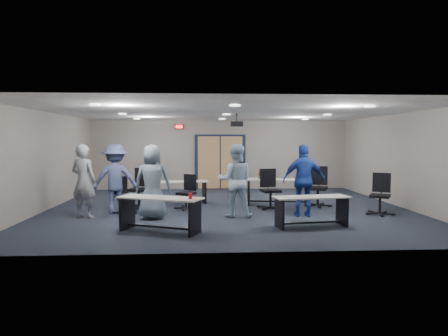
{
  "coord_description": "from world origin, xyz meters",
  "views": [
    {
      "loc": [
        -0.72,
        -11.2,
        1.93
      ],
      "look_at": [
        -0.12,
        -0.3,
        1.16
      ],
      "focal_mm": 32.0,
      "sensor_mm": 36.0,
      "label": 1
    }
  ],
  "objects": [
    {
      "name": "exit_sign",
      "position": [
        -1.6,
        4.44,
        2.45
      ],
      "size": [
        0.32,
        0.07,
        0.18
      ],
      "color": "black",
      "rests_on": "back_wall"
    },
    {
      "name": "table_back_left",
      "position": [
        -1.39,
        0.86,
        0.47
      ],
      "size": [
        1.76,
        0.85,
        0.68
      ],
      "rotation": [
        0.0,
        0.0,
        0.18
      ],
      "color": "#AFADA5",
      "rests_on": "floor"
    },
    {
      "name": "left_wall",
      "position": [
        -5.0,
        0.0,
        1.35
      ],
      "size": [
        0.04,
        9.0,
        2.7
      ],
      "primitive_type": "cube",
      "color": "gray",
      "rests_on": "floor"
    },
    {
      "name": "right_wall",
      "position": [
        5.0,
        0.0,
        1.35
      ],
      "size": [
        0.04,
        9.0,
        2.7
      ],
      "primitive_type": "cube",
      "color": "gray",
      "rests_on": "floor"
    },
    {
      "name": "ceiling",
      "position": [
        0.0,
        0.0,
        2.7
      ],
      "size": [
        10.0,
        9.0,
        0.04
      ],
      "primitive_type": "cube",
      "color": "silver",
      "rests_on": "back_wall"
    },
    {
      "name": "ceiling_projector",
      "position": [
        0.3,
        0.5,
        2.4
      ],
      "size": [
        0.35,
        0.32,
        0.37
      ],
      "color": "black",
      "rests_on": "ceiling"
    },
    {
      "name": "table_front_left",
      "position": [
        -1.6,
        -2.85,
        0.5
      ],
      "size": [
        1.9,
        1.26,
        0.85
      ],
      "rotation": [
        0.0,
        0.0,
        -0.4
      ],
      "color": "#AFADA5",
      "rests_on": "floor"
    },
    {
      "name": "back_wall",
      "position": [
        0.0,
        4.5,
        1.35
      ],
      "size": [
        10.0,
        0.04,
        2.7
      ],
      "primitive_type": "cube",
      "color": "gray",
      "rests_on": "floor"
    },
    {
      "name": "person_plaid",
      "position": [
        -1.92,
        -1.44,
        0.92
      ],
      "size": [
        0.91,
        0.61,
        1.83
      ],
      "primitive_type": "imported",
      "rotation": [
        0.0,
        0.0,
        3.11
      ],
      "color": "slate",
      "rests_on": "floor"
    },
    {
      "name": "person_gray",
      "position": [
        -3.64,
        -1.24,
        0.92
      ],
      "size": [
        0.78,
        0.64,
        1.83
      ],
      "primitive_type": "imported",
      "rotation": [
        0.0,
        0.0,
        2.79
      ],
      "color": "#92989F",
      "rests_on": "floor"
    },
    {
      "name": "chair_back_a",
      "position": [
        -2.53,
        0.25,
        0.56
      ],
      "size": [
        0.89,
        0.89,
        1.12
      ],
      "primitive_type": null,
      "rotation": [
        0.0,
        0.0,
        -0.33
      ],
      "color": "black",
      "rests_on": "floor"
    },
    {
      "name": "double_door",
      "position": [
        0.0,
        4.46,
        1.05
      ],
      "size": [
        2.0,
        0.07,
        2.2
      ],
      "color": "black",
      "rests_on": "back_wall"
    },
    {
      "name": "person_navy",
      "position": [
        1.85,
        -1.3,
        0.92
      ],
      "size": [
        1.1,
        0.53,
        1.83
      ],
      "primitive_type": "imported",
      "rotation": [
        0.0,
        0.0,
        3.06
      ],
      "color": "#1C3B9B",
      "rests_on": "floor"
    },
    {
      "name": "table_front_right",
      "position": [
        1.7,
        -2.55,
        0.47
      ],
      "size": [
        1.74,
        0.8,
        0.68
      ],
      "rotation": [
        0.0,
        0.0,
        0.15
      ],
      "color": "#AFADA5",
      "rests_on": "floor"
    },
    {
      "name": "floor",
      "position": [
        0.0,
        0.0,
        0.0
      ],
      "size": [
        10.0,
        10.0,
        0.0
      ],
      "primitive_type": "plane",
      "color": "black",
      "rests_on": "ground"
    },
    {
      "name": "chair_loose_left",
      "position": [
        -2.73,
        -0.68,
        0.48
      ],
      "size": [
        0.86,
        0.86,
        0.97
      ],
      "primitive_type": null,
      "rotation": [
        0.0,
        0.0,
        0.84
      ],
      "color": "black",
      "rests_on": "floor"
    },
    {
      "name": "person_back",
      "position": [
        -3.0,
        -0.62,
        0.92
      ],
      "size": [
        1.28,
        0.86,
        1.83
      ],
      "primitive_type": "imported",
      "rotation": [
        0.0,
        0.0,
        3.3
      ],
      "color": "#495283",
      "rests_on": "floor"
    },
    {
      "name": "chair_back_b",
      "position": [
        -1.16,
        -0.1,
        0.48
      ],
      "size": [
        0.83,
        0.83,
        0.96
      ],
      "primitive_type": null,
      "rotation": [
        0.0,
        0.0,
        -0.55
      ],
      "color": "black",
      "rests_on": "floor"
    },
    {
      "name": "chair_loose_right",
      "position": [
        3.86,
        -1.25,
        0.54
      ],
      "size": [
        0.93,
        0.93,
        1.08
      ],
      "primitive_type": null,
      "rotation": [
        0.0,
        0.0,
        -0.55
      ],
      "color": "black",
      "rests_on": "floor"
    },
    {
      "name": "chair_back_d",
      "position": [
        2.64,
        0.14,
        0.58
      ],
      "size": [
        0.96,
        0.96,
        1.16
      ],
      "primitive_type": null,
      "rotation": [
        0.0,
        0.0,
        -0.41
      ],
      "color": "black",
      "rests_on": "floor"
    },
    {
      "name": "table_back_right",
      "position": [
        1.51,
        0.46,
        0.53
      ],
      "size": [
        1.98,
        0.93,
        1.06
      ],
      "rotation": [
        0.0,
        0.0,
        -0.16
      ],
      "color": "#AFADA5",
      "rests_on": "floor"
    },
    {
      "name": "front_wall",
      "position": [
        0.0,
        -4.5,
        1.35
      ],
      "size": [
        10.0,
        0.04,
        2.7
      ],
      "primitive_type": "cube",
      "color": "gray",
      "rests_on": "floor"
    },
    {
      "name": "chair_back_c",
      "position": [
        1.2,
        -0.18,
        0.56
      ],
      "size": [
        0.81,
        0.81,
        1.12
      ],
      "primitive_type": null,
      "rotation": [
        0.0,
        0.0,
        0.18
      ],
      "color": "black",
      "rests_on": "floor"
    },
    {
      "name": "ceiling_can_lights",
      "position": [
        0.0,
        0.25,
        2.67
      ],
      "size": [
        6.24,
        5.74,
        0.02
      ],
      "primitive_type": null,
      "color": "white",
      "rests_on": "ceiling"
    },
    {
      "name": "person_lightblue",
      "position": [
        0.11,
        -1.29,
        0.92
      ],
      "size": [
        0.95,
        0.77,
        1.83
      ],
      "primitive_type": "imported",
      "rotation": [
        0.0,
        0.0,
        3.05
      ],
      "color": "#A9C8E0",
      "rests_on": "floor"
    }
  ]
}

